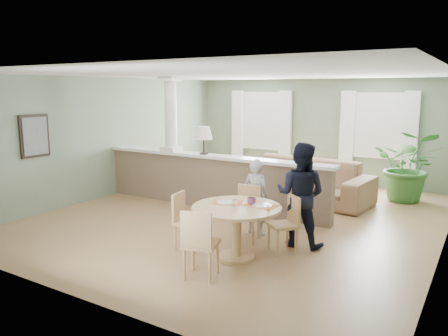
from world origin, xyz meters
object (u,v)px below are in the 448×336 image
Objects in this scene: child_person at (256,197)px; man_person at (300,195)px; houseplant at (409,166)px; chair_far_man at (287,221)px; dining_table at (237,217)px; chair_near at (199,241)px; chair_far_boy at (247,210)px; chair_side at (185,218)px; sofa at (300,180)px.

man_person reaches higher than child_person.
houseplant is 4.34m from chair_far_man.
houseplant is 4.13m from child_person.
child_person is at bearing -12.36° from man_person.
man_person is (0.57, 0.98, 0.20)m from dining_table.
man_person is (0.62, 1.87, 0.30)m from chair_near.
houseplant is 0.96× the size of man_person.
dining_table is 1.49× the size of chair_far_man.
man_person reaches higher than dining_table.
houseplant reaches higher than chair_far_boy.
chair_near reaches higher than dining_table.
dining_table is 0.82m from chair_far_man.
chair_far_boy is 1.03× the size of chair_side.
child_person reaches higher than dining_table.
houseplant is 1.21× the size of dining_table.
dining_table reaches higher than chair_far_man.
chair_far_boy is at bearing 108.20° from dining_table.
chair_far_boy is at bearing 10.91° from man_person.
man_person is at bearing -62.45° from sofa.
chair_side is (-2.44, -4.89, -0.30)m from houseplant.
dining_table is 1.48× the size of chair_side.
chair_near is at bearing -70.05° from chair_far_man.
chair_side is (-1.39, -0.69, 0.01)m from chair_far_man.
houseplant is 4.44m from chair_far_boy.
child_person is (-0.01, 0.34, 0.15)m from chair_far_boy.
chair_side is at bearing 68.10° from child_person.
child_person is (-1.82, -3.71, -0.14)m from houseplant.
houseplant is at bearing 55.07° from chair_far_boy.
man_person reaches higher than houseplant.
chair_near is 2.02m from child_person.
man_person reaches higher than chair_side.
houseplant is at bearing 72.08° from dining_table.
chair_far_man is at bearing 153.35° from child_person.
dining_table is 1.44× the size of chair_far_boy.
sofa is at bearing -78.74° from child_person.
dining_table is (-1.56, -4.82, -0.16)m from houseplant.
chair_far_boy is (-1.81, -4.05, -0.29)m from houseplant.
chair_far_man is 0.92× the size of chair_near.
chair_side is (-0.88, -0.07, -0.14)m from dining_table.
man_person is at bearing 120.77° from chair_far_man.
chair_far_man is 0.99× the size of chair_side.
houseplant reaches higher than dining_table.
chair_far_boy reaches higher than chair_side.
sofa reaches higher than chair_far_boy.
chair_far_man is 1.61m from chair_near.
dining_table is at bearing 109.01° from child_person.
chair_side is (-0.63, -0.84, -0.01)m from chair_far_boy.
dining_table is at bearing -89.11° from chair_far_man.
sofa is 3.23m from chair_far_man.
houseplant is 1.67× the size of chair_near.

